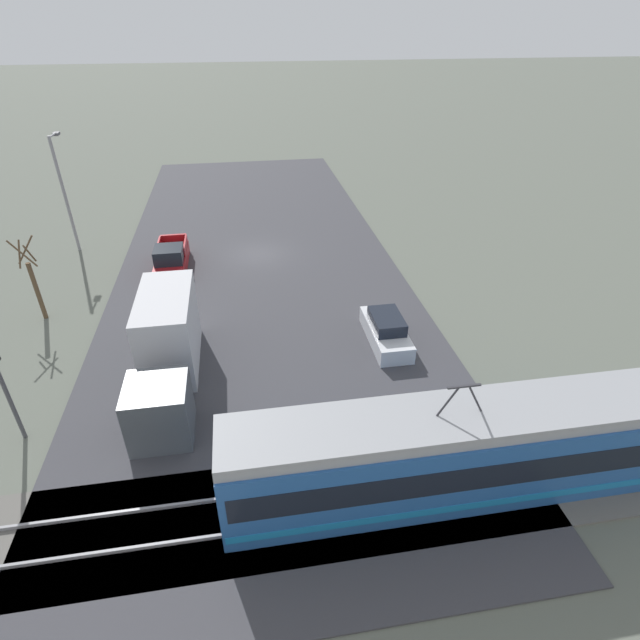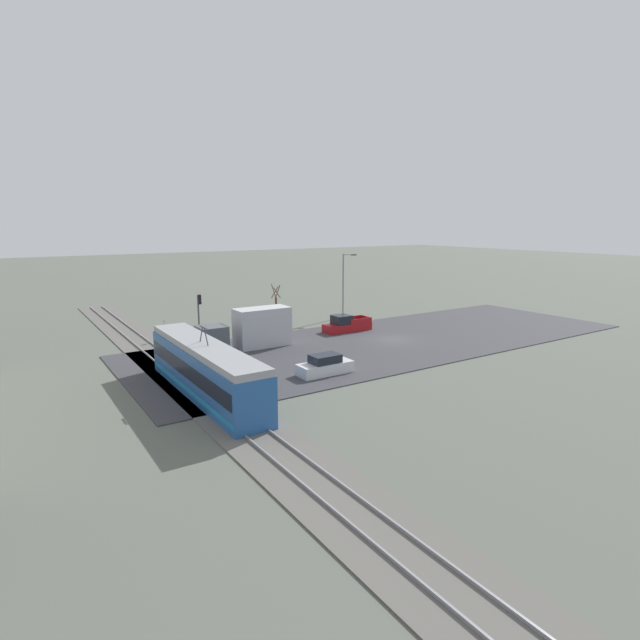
# 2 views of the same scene
# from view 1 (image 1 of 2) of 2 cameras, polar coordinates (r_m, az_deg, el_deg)

# --- Properties ---
(ground_plane) EXTENTS (320.00, 320.00, 0.00)m
(ground_plane) POSITION_cam_1_polar(r_m,az_deg,el_deg) (35.71, -7.16, 7.40)
(ground_plane) COLOR #565B51
(road_surface) EXTENTS (18.17, 51.43, 0.08)m
(road_surface) POSITION_cam_1_polar(r_m,az_deg,el_deg) (35.69, -7.17, 7.46)
(road_surface) COLOR #38383D
(road_surface) RESTS_ON ground
(rail_bed) EXTENTS (75.29, 4.40, 0.22)m
(rail_bed) POSITION_cam_1_polar(r_m,az_deg,el_deg) (18.35, -3.10, -20.74)
(rail_bed) COLOR #5B5954
(rail_bed) RESTS_ON ground
(light_rail_tram) EXTENTS (15.59, 2.68, 4.67)m
(light_rail_tram) POSITION_cam_1_polar(r_m,az_deg,el_deg) (18.13, 14.76, -14.51)
(light_rail_tram) COLOR #235193
(light_rail_tram) RESTS_ON ground
(box_truck) EXTENTS (2.40, 8.77, 3.64)m
(box_truck) POSITION_cam_1_polar(r_m,az_deg,el_deg) (23.49, -17.08, -2.95)
(box_truck) COLOR #4C5156
(box_truck) RESTS_ON ground
(pickup_truck) EXTENTS (1.91, 5.32, 1.80)m
(pickup_truck) POSITION_cam_1_polar(r_m,az_deg,el_deg) (34.29, -16.63, 6.61)
(pickup_truck) COLOR maroon
(pickup_truck) RESTS_ON ground
(sedan_car_0) EXTENTS (1.72, 4.40, 1.52)m
(sedan_car_0) POSITION_cam_1_polar(r_m,az_deg,el_deg) (25.71, 7.56, -1.22)
(sedan_car_0) COLOR silver
(sedan_car_0) RESTS_ON ground
(traffic_light_pole) EXTENTS (0.28, 0.47, 4.62)m
(traffic_light_pole) POSITION_cam_1_polar(r_m,az_deg,el_deg) (22.16, -32.65, -5.45)
(traffic_light_pole) COLOR #47474C
(traffic_light_pole) RESTS_ON ground
(street_tree) EXTENTS (1.13, 0.94, 4.79)m
(street_tree) POSITION_cam_1_polar(r_m,az_deg,el_deg) (30.94, -29.84, 3.68)
(street_tree) COLOR brown
(street_tree) RESTS_ON ground
(street_lamp_near_crossing) EXTENTS (0.36, 1.95, 7.86)m
(street_lamp_near_crossing) POSITION_cam_1_polar(r_m,az_deg,el_deg) (38.90, -27.26, 13.42)
(street_lamp_near_crossing) COLOR gray
(street_lamp_near_crossing) RESTS_ON ground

